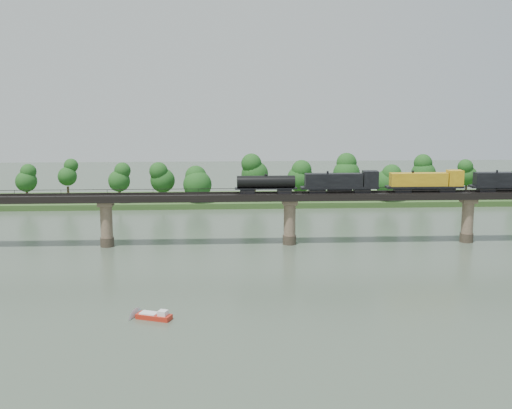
{
  "coord_description": "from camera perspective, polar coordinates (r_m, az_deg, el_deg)",
  "views": [
    {
      "loc": [
        -14.63,
        -107.89,
        33.56
      ],
      "look_at": [
        -7.43,
        30.0,
        9.0
      ],
      "focal_mm": 45.0,
      "sensor_mm": 36.0,
      "label": 1
    }
  ],
  "objects": [
    {
      "name": "bridge_superstructure",
      "position": [
        140.36,
        3.03,
        1.15
      ],
      "size": [
        220.0,
        4.9,
        0.75
      ],
      "color": "black",
      "rests_on": "bridge"
    },
    {
      "name": "bridge",
      "position": [
        141.48,
        3.01,
        -1.38
      ],
      "size": [
        236.0,
        30.0,
        11.5
      ],
      "color": "#473A2D",
      "rests_on": "ground"
    },
    {
      "name": "far_treeline",
      "position": [
        190.14,
        -1.03,
        2.61
      ],
      "size": [
        289.06,
        17.54,
        13.6
      ],
      "color": "#382619",
      "rests_on": "far_bank"
    },
    {
      "name": "far_bank",
      "position": [
        196.2,
        1.33,
        0.47
      ],
      "size": [
        300.0,
        24.0,
        1.6
      ],
      "primitive_type": "cube",
      "color": "#2A491D",
      "rests_on": "ground"
    },
    {
      "name": "motorboat",
      "position": [
        98.04,
        -9.01,
        -9.74
      ],
      "size": [
        5.61,
        3.69,
        1.48
      ],
      "rotation": [
        0.0,
        0.0,
        -0.37
      ],
      "color": "#B42314",
      "rests_on": "ground"
    },
    {
      "name": "freight_train",
      "position": [
        144.48,
        12.43,
        1.98
      ],
      "size": [
        69.32,
        2.7,
        4.77
      ],
      "color": "black",
      "rests_on": "bridge"
    },
    {
      "name": "ground",
      "position": [
        113.93,
        4.56,
        -7.08
      ],
      "size": [
        400.0,
        400.0,
        0.0
      ],
      "primitive_type": "plane",
      "color": "#374637",
      "rests_on": "ground"
    }
  ]
}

